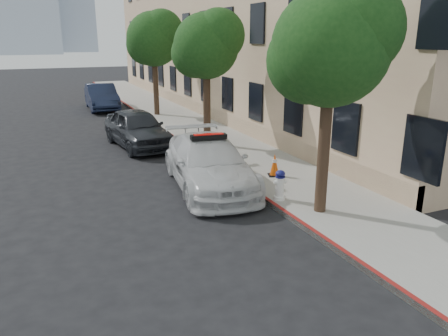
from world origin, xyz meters
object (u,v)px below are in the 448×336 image
parked_car_mid (138,128)px  fire_hydrant (280,185)px  parked_car_far (102,97)px  traffic_cone (275,165)px  police_car (209,163)px

parked_car_mid → fire_hydrant: (2.08, -8.19, -0.23)m
parked_car_far → parked_car_mid: bearing=-89.4°
fire_hydrant → traffic_cone: size_ratio=1.15×
parked_car_far → fire_hydrant: parked_car_far is taller
fire_hydrant → parked_car_far: bearing=110.7°
traffic_cone → fire_hydrant: bearing=-116.1°
fire_hydrant → traffic_cone: fire_hydrant is taller
fire_hydrant → parked_car_mid: bearing=119.0°
parked_car_mid → traffic_cone: parked_car_mid is taller
parked_car_far → police_car: bearing=-86.3°
fire_hydrant → traffic_cone: (0.96, 1.95, -0.05)m
parked_car_far → traffic_cone: bearing=-79.0°
parked_car_mid → traffic_cone: (3.04, -6.24, -0.28)m
police_car → fire_hydrant: size_ratio=6.55×
fire_hydrant → traffic_cone: 2.17m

